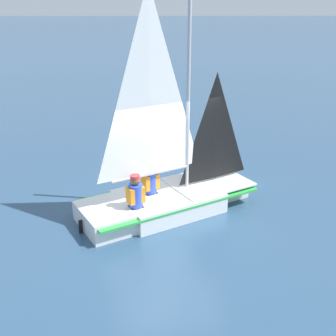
{
  "coord_description": "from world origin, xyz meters",
  "views": [
    {
      "loc": [
        -0.23,
        -8.73,
        4.53
      ],
      "look_at": [
        0.0,
        0.0,
        1.04
      ],
      "focal_mm": 45.0,
      "sensor_mm": 36.0,
      "label": 1
    }
  ],
  "objects": [
    {
      "name": "sailboat_main",
      "position": [
        -0.03,
        -0.02,
        0.62
      ],
      "size": [
        4.26,
        3.33,
        5.02
      ],
      "rotation": [
        0.0,
        0.0,
        0.51
      ],
      "color": "white",
      "rests_on": "ground_plane"
    },
    {
      "name": "sailor_helm",
      "position": [
        -0.4,
        -0.02,
        0.63
      ],
      "size": [
        0.42,
        0.41,
        1.16
      ],
      "rotation": [
        0.0,
        0.0,
        0.51
      ],
      "color": "black",
      "rests_on": "ground_plane"
    },
    {
      "name": "ground_plane",
      "position": [
        0.0,
        0.0,
        0.0
      ],
      "size": [
        260.0,
        260.0,
        0.0
      ],
      "primitive_type": "plane",
      "color": "#2D4C6B"
    },
    {
      "name": "sailor_crew",
      "position": [
        -0.7,
        -0.71,
        0.63
      ],
      "size": [
        0.42,
        0.41,
        1.16
      ],
      "rotation": [
        0.0,
        0.0,
        0.51
      ],
      "color": "black",
      "rests_on": "ground_plane"
    }
  ]
}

